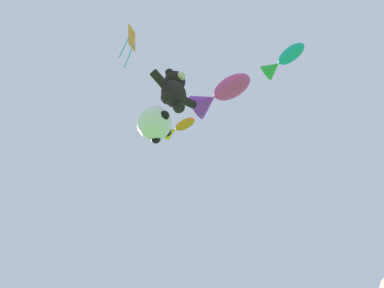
% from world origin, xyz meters
% --- Properties ---
extents(teddy_bear_kite, '(1.84, 0.81, 1.87)m').
position_xyz_m(teddy_bear_kite, '(0.06, 4.25, 9.26)').
color(teddy_bear_kite, black).
extents(soccer_ball_kite, '(1.03, 1.03, 0.95)m').
position_xyz_m(soccer_ball_kite, '(-0.27, 4.55, 7.45)').
color(soccer_ball_kite, white).
extents(fish_kite_tangerine, '(0.80, 1.55, 0.54)m').
position_xyz_m(fish_kite_tangerine, '(1.99, 6.35, 10.95)').
color(fish_kite_tangerine, orange).
extents(fish_kite_magenta, '(1.48, 2.63, 1.10)m').
position_xyz_m(fish_kite_magenta, '(2.29, 4.24, 11.42)').
color(fish_kite_magenta, '#E53F9E').
extents(fish_kite_teal, '(0.67, 1.59, 0.65)m').
position_xyz_m(fish_kite_teal, '(2.66, 1.56, 10.91)').
color(fish_kite_teal, '#19ADB2').
extents(diamond_kite, '(0.81, 0.72, 2.63)m').
position_xyz_m(diamond_kite, '(-1.58, 4.90, 11.58)').
color(diamond_kite, orange).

